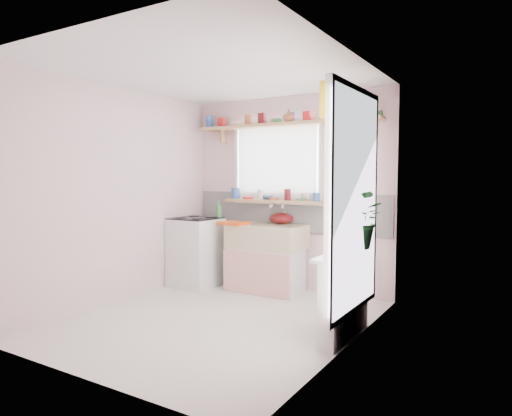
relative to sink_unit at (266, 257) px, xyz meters
The scene contains 19 objects.
room 1.31m from the sink_unit, 28.17° to the right, with size 3.20×3.20×3.20m.
sink_unit is the anchor object (origin of this frame).
cooker 0.98m from the sink_unit, 165.62° to the right, with size 0.58×0.58×0.93m.
radiator_ledge 1.82m from the sink_unit, 37.05° to the right, with size 0.22×0.95×0.78m.
windowsill 0.73m from the sink_unit, 90.00° to the left, with size 1.40×0.22×0.04m, color tan.
pine_shelf 1.70m from the sink_unit, 49.64° to the left, with size 2.52×0.24×0.04m, color tan.
shelf_crockery 1.77m from the sink_unit, 58.75° to the left, with size 2.47×0.11×0.12m.
sill_crockery 0.81m from the sink_unit, 95.28° to the left, with size 1.35×0.11×0.12m.
dish_tray 0.61m from the sink_unit, 152.71° to the right, with size 0.36×0.27×0.04m, color #E94E14.
colander 0.54m from the sink_unit, 63.26° to the left, with size 0.32×0.32×0.14m, color #5A0F12.
jade_plant 1.79m from the sink_unit, 27.80° to the right, with size 0.51×0.44×0.56m, color #245B27.
fruit_bowl 1.57m from the sink_unit, 27.02° to the right, with size 0.28×0.28×0.07m, color white.
herb_pot 1.79m from the sink_unit, 31.58° to the right, with size 0.11×0.08×0.22m, color #275D25.
soap_bottle_sink 0.56m from the sink_unit, 54.88° to the left, with size 0.08×0.08×0.17m, color #CBC25A.
sill_cup 0.92m from the sink_unit, 28.51° to the left, with size 0.13×0.13×0.10m, color beige.
sill_bowl 0.80m from the sink_unit, 115.98° to the left, with size 0.17×0.17×0.05m, color #3465AC.
shelf_vase 1.81m from the sink_unit, 25.16° to the left, with size 0.15×0.15×0.16m, color brown.
cooker_bottle 0.94m from the sink_unit, behind, with size 0.09×0.09×0.22m, color #418245.
fruit 1.59m from the sink_unit, 26.71° to the right, with size 0.20×0.14×0.10m.
Camera 1 is at (2.72, -3.70, 1.47)m, focal length 32.00 mm.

